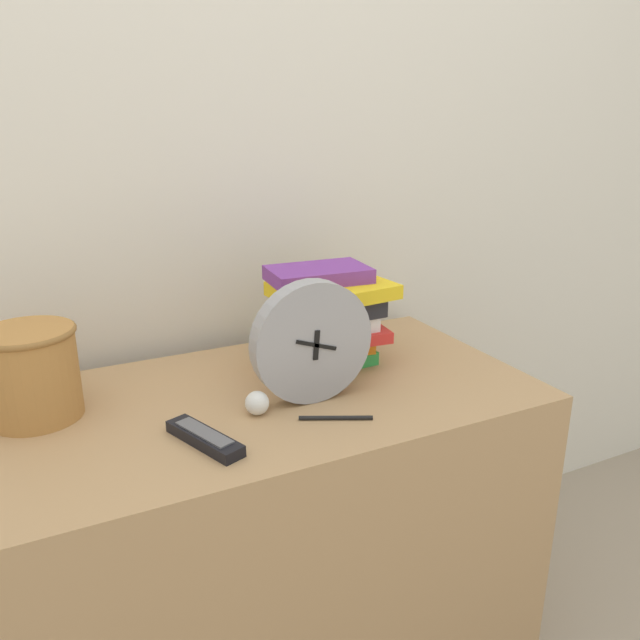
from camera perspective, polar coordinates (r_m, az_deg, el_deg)
wall_back at (r=1.44m, az=-14.74°, el=15.43°), size 6.00×0.04×2.40m
desk at (r=1.41m, az=-8.52°, el=-21.03°), size 1.26×0.56×0.74m
desk_clock at (r=1.17m, az=-0.72°, el=-2.04°), size 0.24×0.04×0.24m
book_stack at (r=1.34m, az=0.57°, el=0.40°), size 0.26×0.22×0.21m
basket at (r=1.22m, az=-24.89°, el=-4.25°), size 0.17×0.17×0.17m
tv_remote at (r=1.08m, az=-10.52°, el=-10.56°), size 0.10×0.17×0.02m
crumpled_paper_ball at (r=1.15m, az=-5.77°, el=-7.56°), size 0.04×0.04×0.04m
pen at (r=1.14m, az=1.45°, el=-8.93°), size 0.12×0.07×0.01m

